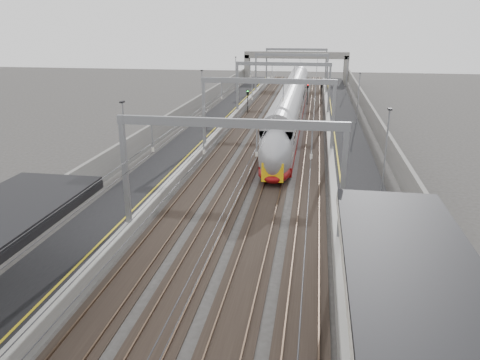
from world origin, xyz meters
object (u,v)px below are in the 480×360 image
(overbridge, at_px, (296,59))
(bench, at_px, (395,323))
(train, at_px, (290,110))
(signal_green, at_px, (248,97))

(overbridge, distance_m, bench, 87.24)
(train, height_order, bench, train)
(train, distance_m, bench, 43.24)
(bench, bearing_deg, train, 98.73)
(overbridge, bearing_deg, train, -88.05)
(train, bearing_deg, signal_green, 128.01)
(overbridge, relative_size, signal_green, 6.33)
(train, xyz_separation_m, bench, (6.56, -42.74, -0.60))
(overbridge, bearing_deg, signal_green, -98.34)
(overbridge, height_order, signal_green, overbridge)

